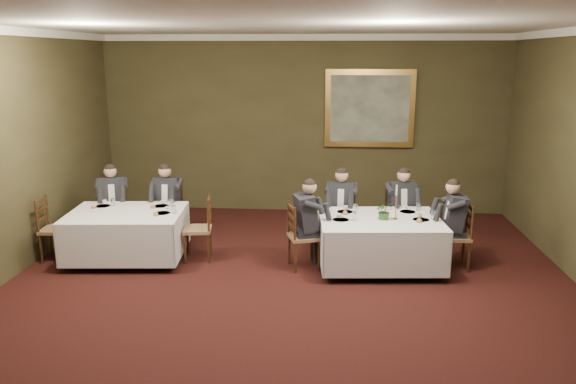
# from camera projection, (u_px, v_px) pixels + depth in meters

# --- Properties ---
(ground) EXTENTS (10.00, 10.00, 0.00)m
(ground) POSITION_uv_depth(u_px,v_px,m) (284.00, 321.00, 6.74)
(ground) COLOR black
(ground) RESTS_ON ground
(ceiling) EXTENTS (8.00, 10.00, 0.10)m
(ceiling) POSITION_uv_depth(u_px,v_px,m) (283.00, 18.00, 5.91)
(ceiling) COLOR silver
(ceiling) RESTS_ON back_wall
(back_wall) EXTENTS (8.00, 0.10, 3.50)m
(back_wall) POSITION_uv_depth(u_px,v_px,m) (304.00, 125.00, 11.17)
(back_wall) COLOR #37311B
(back_wall) RESTS_ON ground
(crown_molding) EXTENTS (8.00, 10.00, 0.12)m
(crown_molding) POSITION_uv_depth(u_px,v_px,m) (283.00, 23.00, 5.93)
(crown_molding) COLOR white
(crown_molding) RESTS_ON back_wall
(table_main) EXTENTS (1.90, 1.51, 0.67)m
(table_main) POSITION_uv_depth(u_px,v_px,m) (379.00, 239.00, 8.36)
(table_main) COLOR black
(table_main) RESTS_ON ground
(table_second) EXTENTS (1.85, 1.46, 0.67)m
(table_second) POSITION_uv_depth(u_px,v_px,m) (127.00, 232.00, 8.70)
(table_second) COLOR black
(table_second) RESTS_ON ground
(chair_main_backleft) EXTENTS (0.49, 0.48, 1.00)m
(chair_main_backleft) POSITION_uv_depth(u_px,v_px,m) (341.00, 231.00, 9.30)
(chair_main_backleft) COLOR olive
(chair_main_backleft) RESTS_ON ground
(diner_main_backleft) EXTENTS (0.46, 0.53, 1.35)m
(diner_main_backleft) POSITION_uv_depth(u_px,v_px,m) (341.00, 217.00, 9.23)
(diner_main_backleft) COLOR black
(diner_main_backleft) RESTS_ON chair_main_backleft
(chair_main_backright) EXTENTS (0.52, 0.51, 1.00)m
(chair_main_backright) POSITION_uv_depth(u_px,v_px,m) (399.00, 230.00, 9.30)
(chair_main_backright) COLOR olive
(chair_main_backright) RESTS_ON ground
(diner_main_backright) EXTENTS (0.50, 0.56, 1.35)m
(diner_main_backright) POSITION_uv_depth(u_px,v_px,m) (400.00, 217.00, 9.23)
(diner_main_backright) COLOR black
(diner_main_backright) RESTS_ON chair_main_backright
(chair_main_endleft) EXTENTS (0.54, 0.55, 1.00)m
(chair_main_endleft) POSITION_uv_depth(u_px,v_px,m) (303.00, 249.00, 8.39)
(chair_main_endleft) COLOR olive
(chair_main_endleft) RESTS_ON ground
(diner_main_endleft) EXTENTS (0.58, 0.53, 1.35)m
(diner_main_endleft) POSITION_uv_depth(u_px,v_px,m) (304.00, 235.00, 8.34)
(diner_main_endleft) COLOR black
(diner_main_endleft) RESTS_ON chair_main_endleft
(chair_main_endright) EXTENTS (0.43, 0.45, 1.00)m
(chair_main_endright) POSITION_uv_depth(u_px,v_px,m) (455.00, 249.00, 8.40)
(chair_main_endright) COLOR olive
(chair_main_endright) RESTS_ON ground
(diner_main_endright) EXTENTS (0.49, 0.43, 1.35)m
(diner_main_endright) POSITION_uv_depth(u_px,v_px,m) (455.00, 235.00, 8.35)
(diner_main_endright) COLOR black
(diner_main_endright) RESTS_ON chair_main_endright
(chair_sec_backleft) EXTENTS (0.55, 0.54, 1.00)m
(chair_sec_backleft) POSITION_uv_depth(u_px,v_px,m) (114.00, 225.00, 9.61)
(chair_sec_backleft) COLOR olive
(chair_sec_backleft) RESTS_ON ground
(diner_sec_backleft) EXTENTS (0.54, 0.59, 1.35)m
(diner_sec_backleft) POSITION_uv_depth(u_px,v_px,m) (113.00, 212.00, 9.54)
(diner_sec_backleft) COLOR black
(diner_sec_backleft) RESTS_ON chair_sec_backleft
(chair_sec_backright) EXTENTS (0.46, 0.44, 1.00)m
(chair_sec_backright) POSITION_uv_depth(u_px,v_px,m) (170.00, 225.00, 9.61)
(chair_sec_backright) COLOR olive
(chair_sec_backright) RESTS_ON ground
(diner_sec_backright) EXTENTS (0.43, 0.50, 1.35)m
(diner_sec_backright) POSITION_uv_depth(u_px,v_px,m) (169.00, 212.00, 9.55)
(diner_sec_backright) COLOR black
(diner_sec_backright) RESTS_ON chair_sec_backright
(chair_sec_endright) EXTENTS (0.48, 0.49, 1.00)m
(chair_sec_endright) POSITION_uv_depth(u_px,v_px,m) (199.00, 242.00, 8.74)
(chair_sec_endright) COLOR olive
(chair_sec_endright) RESTS_ON ground
(chair_sec_endleft) EXTENTS (0.45, 0.47, 1.00)m
(chair_sec_endleft) POSITION_uv_depth(u_px,v_px,m) (57.00, 242.00, 8.73)
(chair_sec_endleft) COLOR olive
(chair_sec_endleft) RESTS_ON ground
(centerpiece) EXTENTS (0.29, 0.26, 0.28)m
(centerpiece) POSITION_uv_depth(u_px,v_px,m) (385.00, 210.00, 8.21)
(centerpiece) COLOR #2D5926
(centerpiece) RESTS_ON table_main
(candlestick) EXTENTS (0.08, 0.08, 0.53)m
(candlestick) POSITION_uv_depth(u_px,v_px,m) (396.00, 206.00, 8.20)
(candlestick) COLOR #BD873A
(candlestick) RESTS_ON table_main
(place_setting_table_main) EXTENTS (0.33, 0.31, 0.14)m
(place_setting_table_main) POSITION_uv_depth(u_px,v_px,m) (348.00, 209.00, 8.66)
(place_setting_table_main) COLOR white
(place_setting_table_main) RESTS_ON table_main
(place_setting_table_second) EXTENTS (0.33, 0.31, 0.14)m
(place_setting_table_second) POSITION_uv_depth(u_px,v_px,m) (106.00, 204.00, 8.99)
(place_setting_table_second) COLOR white
(place_setting_table_second) RESTS_ON table_second
(painting) EXTENTS (1.74, 0.09, 1.51)m
(painting) POSITION_uv_depth(u_px,v_px,m) (370.00, 109.00, 10.93)
(painting) COLOR gold
(painting) RESTS_ON back_wall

